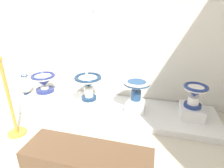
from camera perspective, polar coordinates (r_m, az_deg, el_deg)
wall_back at (r=2.96m, az=2.21°, el=23.18°), size 4.09×0.06×3.10m
display_platform at (r=2.90m, az=-0.29°, el=-7.92°), size 3.17×0.84×0.09m
plinth_block_pale_glazed at (r=3.38m, az=-20.34°, el=-3.02°), size 0.36×0.36×0.10m
antique_toilet_pale_glazed at (r=3.28m, az=-20.92°, el=0.92°), size 0.39×0.39×0.31m
plinth_block_central_ornate at (r=2.98m, az=-7.28°, el=-5.42°), size 0.32×0.29×0.07m
antique_toilet_central_ornate at (r=2.85m, az=-7.60°, el=0.44°), size 0.42×0.42×0.40m
plinth_block_broad_patterned at (r=2.79m, az=7.47°, el=-6.93°), size 0.28×0.29×0.12m
antique_toilet_broad_patterned at (r=2.65m, az=7.81°, el=-0.86°), size 0.40×0.40×0.36m
plinth_block_squat_floral at (r=2.83m, az=23.94°, el=-7.96°), size 0.31×0.36×0.16m
antique_toilet_squat_floral at (r=2.71m, az=24.91°, el=-2.52°), size 0.32×0.32×0.32m
info_placard_first at (r=3.40m, az=-19.54°, el=20.54°), size 0.13×0.01×0.13m
info_placard_second at (r=3.03m, az=-5.34°, el=21.43°), size 0.10×0.01×0.12m
decorative_vase_spare at (r=3.81m, az=-25.64°, el=-0.57°), size 0.23×0.23×0.39m
stanchion_post_near_left at (r=2.59m, az=-29.23°, el=-7.55°), size 0.23×0.23×1.04m
museum_bench at (r=1.78m, az=-7.68°, el=-25.11°), size 1.13×0.36×0.40m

